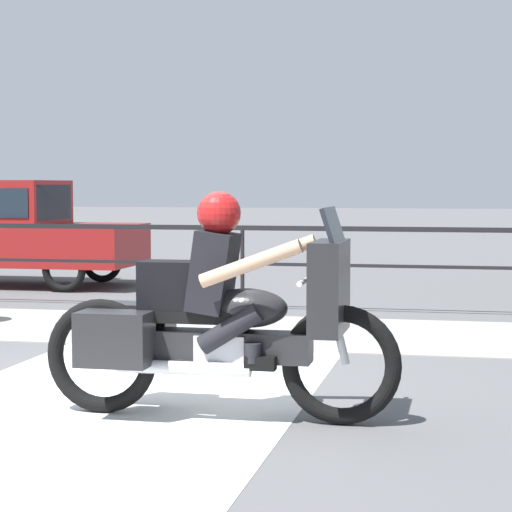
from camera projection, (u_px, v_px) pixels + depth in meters
The scene contains 5 objects.
ground_plane at pixel (91, 395), 7.43m from camera, with size 120.00×120.00×0.00m, color #565659.
sidewalk_band at pixel (207, 329), 10.75m from camera, with size 44.00×2.40×0.01m, color #99968E.
crosswalk_band at pixel (116, 401), 7.18m from camera, with size 2.70×6.00×0.01m, color silver.
fence_railing at pixel (242, 243), 12.37m from camera, with size 36.00×0.05×1.06m.
motorcycle at pixel (218, 317), 6.62m from camera, with size 2.43×0.76×1.52m.
Camera 1 is at (2.72, -6.93, 1.56)m, focal length 70.00 mm.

